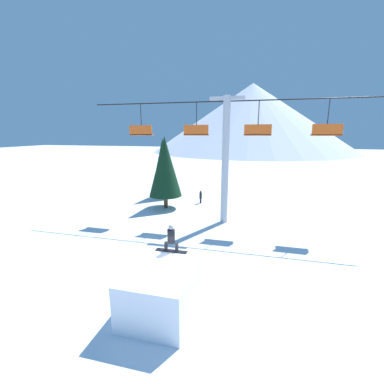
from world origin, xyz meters
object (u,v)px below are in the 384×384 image
snowboarder (171,239)px  distant_skier (201,196)px  snow_ramp (162,288)px  pine_tree_near (165,167)px

snowboarder → distant_skier: (-1.72, 13.86, -1.66)m
snowboarder → distant_skier: snowboarder is taller
snow_ramp → distant_skier: 15.27m
snow_ramp → snowboarder: 1.95m
snow_ramp → pine_tree_near: (-4.49, 12.92, 2.84)m
snowboarder → pine_tree_near: pine_tree_near is taller
snow_ramp → pine_tree_near: bearing=109.2°
snow_ramp → snowboarder: bearing=92.3°
snowboarder → snow_ramp: bearing=-87.7°
snow_ramp → snowboarder: (-0.05, 1.31, 1.45)m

